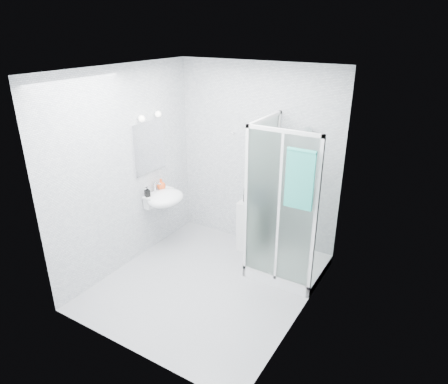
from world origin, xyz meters
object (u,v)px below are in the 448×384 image
Objects in this scene: shower_enclosure at (282,241)px; soap_dispenser_black at (147,192)px; wall_basin at (164,198)px; soap_dispenser_orange at (161,184)px; storage_cabinet at (251,226)px; shampoo_bottle_a at (247,193)px; shampoo_bottle_b at (257,194)px; hand_towel at (300,178)px.

shower_enclosure is 14.15× the size of soap_dispenser_black.
soap_dispenser_orange reaches higher than wall_basin.
shampoo_bottle_a is at bearing -134.06° from storage_cabinet.
soap_dispenser_black is (-1.23, -0.84, 0.07)m from shampoo_bottle_b.
soap_dispenser_black is at bearing -145.75° from storage_cabinet.
wall_basin reaches higher than shampoo_bottle_b.
hand_towel reaches higher than shampoo_bottle_a.
wall_basin is 0.22m from soap_dispenser_orange.
soap_dispenser_black is (-0.12, -0.19, 0.14)m from wall_basin.
storage_cabinet is at bearing -142.26° from shampoo_bottle_b.
shower_enclosure is 0.77m from shampoo_bottle_b.
hand_towel reaches higher than shampoo_bottle_b.
soap_dispenser_orange is at bearing -173.15° from shower_enclosure.
shampoo_bottle_b is at bearing 24.16° from soap_dispenser_orange.
soap_dispenser_black is (-0.00, -0.29, -0.01)m from soap_dispenser_orange.
shampoo_bottle_a reaches higher than wall_basin.
soap_dispenser_black is (-1.17, -0.80, 0.56)m from storage_cabinet.
shampoo_bottle_a is at bearing -138.40° from shampoo_bottle_b.
storage_cabinet is at bearing 34.30° from soap_dispenser_black.
hand_towel reaches higher than wall_basin.
shampoo_bottle_b is at bearing 37.68° from storage_cabinet.
shampoo_bottle_b is (-0.55, 0.34, 0.42)m from shower_enclosure.
hand_towel is at bearing -51.84° from shower_enclosure.
shampoo_bottle_a is at bearing 33.77° from soap_dispenser_black.
hand_towel is at bearing -40.44° from shampoo_bottle_b.
shampoo_bottle_b is 1.35m from soap_dispenser_orange.
shower_enclosure reaches higher than shampoo_bottle_b.
shampoo_bottle_b is at bearing 30.59° from wall_basin.
soap_dispenser_black is (-1.78, -0.51, 0.49)m from shower_enclosure.
soap_dispenser_orange is at bearing 139.91° from wall_basin.
storage_cabinet is 1.40m from soap_dispenser_orange.
shampoo_bottle_b is (-0.87, 0.74, -0.65)m from hand_towel.
soap_dispenser_black is at bearing -177.13° from hand_towel.
storage_cabinet is 1.62m from hand_towel.
soap_dispenser_orange is 1.13× the size of soap_dispenser_black.
shampoo_bottle_a is at bearing 29.31° from wall_basin.
soap_dispenser_black is at bearing -164.11° from shower_enclosure.
storage_cabinet is (-0.61, 0.29, -0.07)m from shower_enclosure.
storage_cabinet is at bearing 154.23° from shower_enclosure.
wall_basin is at bearing -149.41° from shampoo_bottle_b.
shampoo_bottle_b is at bearing 34.47° from soap_dispenser_black.
shower_enclosure reaches higher than storage_cabinet.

